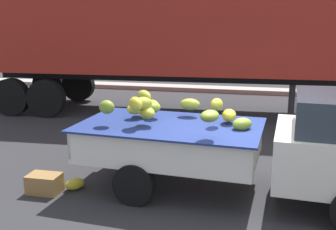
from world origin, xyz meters
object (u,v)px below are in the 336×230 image
at_px(pickup_truck, 301,147).
at_px(semi_trailer, 175,26).
at_px(fallen_banana_bunch_near_tailgate, 75,184).
at_px(produce_crate, 44,183).

xyz_separation_m(pickup_truck, semi_trailer, (-3.12, 5.64, 1.65)).
bearing_deg(fallen_banana_bunch_near_tailgate, produce_crate, -153.03).
relative_size(pickup_truck, produce_crate, 10.21).
distance_m(semi_trailer, fallen_banana_bunch_near_tailgate, 6.47).
distance_m(pickup_truck, produce_crate, 4.09).
xyz_separation_m(semi_trailer, fallen_banana_bunch_near_tailgate, (-0.43, -5.97, -2.45)).
relative_size(pickup_truck, semi_trailer, 0.44).
height_order(semi_trailer, fallen_banana_bunch_near_tailgate, semi_trailer).
bearing_deg(fallen_banana_bunch_near_tailgate, pickup_truck, 5.38).
xyz_separation_m(fallen_banana_bunch_near_tailgate, produce_crate, (-0.43, -0.22, 0.06)).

